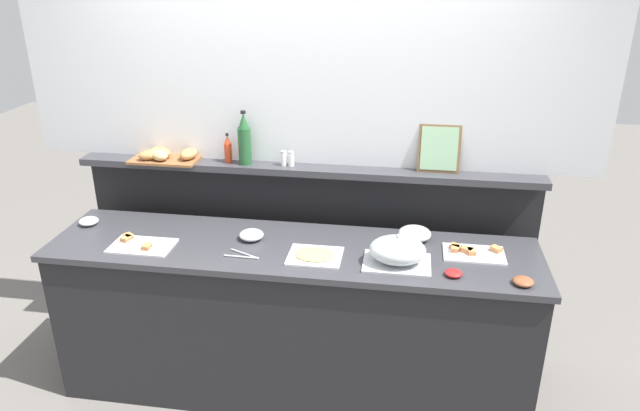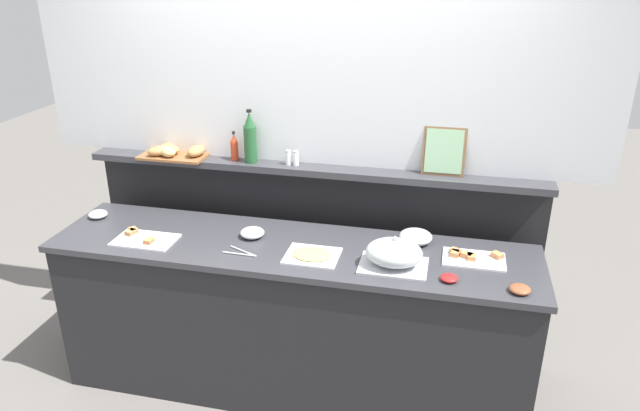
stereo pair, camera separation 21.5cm
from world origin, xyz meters
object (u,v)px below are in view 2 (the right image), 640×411
(condiment_bowl_teal, at_px, (449,278))
(hot_sauce_bottle, at_px, (234,148))
(sandwich_platter_rear, at_px, (144,239))
(pepper_shaker, at_px, (296,158))
(glass_bowl_medium, at_px, (252,233))
(bread_basket, at_px, (173,151))
(sandwich_platter_front, at_px, (472,258))
(wine_bottle_green, at_px, (250,139))
(serving_tongs, at_px, (242,253))
(framed_picture, at_px, (444,151))
(condiment_bowl_red, at_px, (520,289))
(serving_cloche, at_px, (394,254))
(cold_cuts_platter, at_px, (312,255))
(glass_bowl_small, at_px, (98,215))
(glass_bowl_large, at_px, (416,237))
(salt_shaker, at_px, (288,158))

(condiment_bowl_teal, bearing_deg, hot_sauce_bottle, 154.94)
(sandwich_platter_rear, xyz_separation_m, pepper_shaker, (0.72, 0.53, 0.35))
(sandwich_platter_rear, height_order, glass_bowl_medium, glass_bowl_medium)
(condiment_bowl_teal, height_order, bread_basket, bread_basket)
(sandwich_platter_front, distance_m, glass_bowl_medium, 1.19)
(glass_bowl_medium, bearing_deg, wine_bottle_green, 108.04)
(serving_tongs, distance_m, framed_picture, 1.23)
(sandwich_platter_front, xyz_separation_m, condiment_bowl_red, (0.21, -0.28, 0.01))
(serving_cloche, distance_m, serving_tongs, 0.79)
(serving_cloche, height_order, condiment_bowl_teal, serving_cloche)
(serving_tongs, bearing_deg, condiment_bowl_red, -3.02)
(glass_bowl_medium, xyz_separation_m, pepper_shaker, (0.16, 0.36, 0.33))
(sandwich_platter_front, height_order, cold_cuts_platter, sandwich_platter_front)
(sandwich_platter_rear, height_order, condiment_bowl_teal, sandwich_platter_rear)
(glass_bowl_small, bearing_deg, condiment_bowl_red, -7.55)
(cold_cuts_platter, height_order, glass_bowl_large, glass_bowl_large)
(glass_bowl_medium, distance_m, condiment_bowl_teal, 1.10)
(salt_shaker, bearing_deg, cold_cuts_platter, -62.47)
(wine_bottle_green, height_order, framed_picture, wine_bottle_green)
(glass_bowl_small, distance_m, pepper_shaker, 1.23)
(glass_bowl_large, distance_m, salt_shaker, 0.87)
(condiment_bowl_teal, relative_size, framed_picture, 0.32)
(condiment_bowl_teal, bearing_deg, glass_bowl_small, 172.21)
(cold_cuts_platter, bearing_deg, pepper_shaker, 113.50)
(salt_shaker, height_order, pepper_shaker, same)
(condiment_bowl_red, xyz_separation_m, framed_picture, (-0.40, 0.67, 0.43))
(cold_cuts_platter, relative_size, glass_bowl_small, 2.51)
(serving_cloche, bearing_deg, glass_bowl_medium, 168.49)
(sandwich_platter_front, bearing_deg, salt_shaker, 161.83)
(serving_cloche, distance_m, salt_shaker, 0.91)
(glass_bowl_large, height_order, wine_bottle_green, wine_bottle_green)
(hot_sauce_bottle, bearing_deg, glass_bowl_medium, -58.81)
(glass_bowl_medium, xyz_separation_m, wine_bottle_green, (-0.12, 0.35, 0.43))
(sandwich_platter_rear, height_order, hot_sauce_bottle, hot_sauce_bottle)
(cold_cuts_platter, bearing_deg, hot_sauce_bottle, 139.23)
(glass_bowl_large, height_order, bread_basket, bread_basket)
(glass_bowl_medium, relative_size, wine_bottle_green, 0.43)
(pepper_shaker, bearing_deg, sandwich_platter_front, -18.89)
(serving_cloche, distance_m, pepper_shaker, 0.87)
(glass_bowl_medium, height_order, wine_bottle_green, wine_bottle_green)
(glass_bowl_large, xyz_separation_m, salt_shaker, (-0.77, 0.22, 0.32))
(wine_bottle_green, bearing_deg, condiment_bowl_teal, -26.50)
(cold_cuts_platter, relative_size, bread_basket, 0.70)
(wine_bottle_green, relative_size, framed_picture, 1.18)
(condiment_bowl_teal, xyz_separation_m, framed_picture, (-0.08, 0.64, 0.43))
(condiment_bowl_red, xyz_separation_m, bread_basket, (-2.01, 0.61, 0.33))
(sandwich_platter_front, height_order, bread_basket, bread_basket)
(serving_tongs, bearing_deg, glass_bowl_medium, 93.06)
(sandwich_platter_front, bearing_deg, wine_bottle_green, 165.00)
(cold_cuts_platter, bearing_deg, glass_bowl_large, 29.34)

